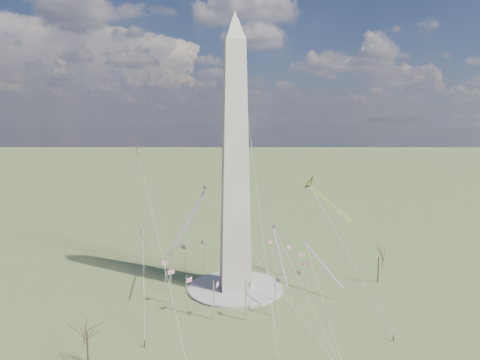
{
  "coord_description": "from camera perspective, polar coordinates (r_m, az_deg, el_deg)",
  "views": [
    {
      "loc": [
        -19.2,
        -153.2,
        63.29
      ],
      "look_at": [
        1.8,
        0.0,
        41.55
      ],
      "focal_mm": 32.0,
      "sensor_mm": 36.0,
      "label": 1
    }
  ],
  "objects": [
    {
      "name": "kite_streamer_mid",
      "position": [
        153.69,
        -5.93,
        -3.51
      ],
      "size": [
        12.56,
        22.6,
        16.96
      ],
      "rotation": [
        0.0,
        0.0,
        2.67
      ],
      "color": "#DD4A23",
      "rests_on": "ground"
    },
    {
      "name": "flagpole_ring",
      "position": [
        164.25,
        -0.64,
        -11.94
      ],
      "size": [
        54.4,
        54.4,
        13.0
      ],
      "color": "white",
      "rests_on": "ground"
    },
    {
      "name": "kite_small_red",
      "position": [
        182.64,
        -13.53,
        4.03
      ],
      "size": [
        1.37,
        2.05,
        4.39
      ],
      "rotation": [
        0.0,
        0.0,
        2.54
      ],
      "color": "red",
      "rests_on": "ground"
    },
    {
      "name": "kite_streamer_right",
      "position": [
        163.62,
        10.44,
        -10.24
      ],
      "size": [
        10.66,
        17.87,
        13.59
      ],
      "rotation": [
        0.0,
        0.0,
        3.65
      ],
      "color": "#DD4A23",
      "rests_on": "ground"
    },
    {
      "name": "ground",
      "position": [
        166.87,
        -0.63,
        -14.29
      ],
      "size": [
        2000.0,
        2000.0,
        0.0
      ],
      "primitive_type": "plane",
      "color": "#4C572B",
      "rests_on": "ground"
    },
    {
      "name": "kite_delta_black",
      "position": [
        171.18,
        9.54,
        -0.76
      ],
      "size": [
        17.94,
        17.04,
        16.61
      ],
      "rotation": [
        0.0,
        0.0,
        3.97
      ],
      "color": "black",
      "rests_on": "ground"
    },
    {
      "name": "tree_far",
      "position": [
        124.42,
        -19.79,
        -18.19
      ],
      "size": [
        7.5,
        7.5,
        13.12
      ],
      "color": "#3F2F26",
      "rests_on": "ground"
    },
    {
      "name": "kite_diamond_purple",
      "position": [
        164.46,
        -12.8,
        -6.71
      ],
      "size": [
        2.09,
        3.08,
        9.12
      ],
      "rotation": [
        0.0,
        0.0,
        2.46
      ],
      "color": "navy",
      "rests_on": "ground"
    },
    {
      "name": "kite_small_white",
      "position": [
        198.99,
        0.79,
        10.48
      ],
      "size": [
        1.25,
        1.96,
        4.35
      ],
      "rotation": [
        0.0,
        0.0,
        2.66
      ],
      "color": "white",
      "rests_on": "ground"
    },
    {
      "name": "plaza",
      "position": [
        166.72,
        -0.63,
        -14.16
      ],
      "size": [
        36.0,
        36.0,
        0.8
      ],
      "primitive_type": "cylinder",
      "color": "#A79F98",
      "rests_on": "ground"
    },
    {
      "name": "tree_near",
      "position": [
        177.65,
        18.03,
        -9.49
      ],
      "size": [
        8.88,
        8.88,
        15.54
      ],
      "color": "#3F2F26",
      "rests_on": "ground"
    },
    {
      "name": "kite_streamer_left",
      "position": [
        154.19,
        5.08,
        -8.77
      ],
      "size": [
        2.12,
        22.75,
        15.64
      ],
      "rotation": [
        0.0,
        0.0,
        3.14
      ],
      "color": "#DD4A23",
      "rests_on": "ground"
    },
    {
      "name": "person_west",
      "position": [
        131.4,
        -12.58,
        -20.53
      ],
      "size": [
        1.15,
        1.13,
        1.87
      ],
      "primitive_type": "imported",
      "rotation": [
        0.0,
        0.0,
        2.44
      ],
      "color": "gray",
      "rests_on": "ground"
    },
    {
      "name": "person_east",
      "position": [
        138.66,
        19.76,
        -19.2
      ],
      "size": [
        0.86,
        0.8,
        1.97
      ],
      "primitive_type": "imported",
      "rotation": [
        0.0,
        0.0,
        3.76
      ],
      "color": "gray",
      "rests_on": "ground"
    },
    {
      "name": "washington_monument",
      "position": [
        155.16,
        -0.66,
        2.33
      ],
      "size": [
        15.56,
        15.56,
        100.0
      ],
      "color": "beige",
      "rests_on": "plaza"
    }
  ]
}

